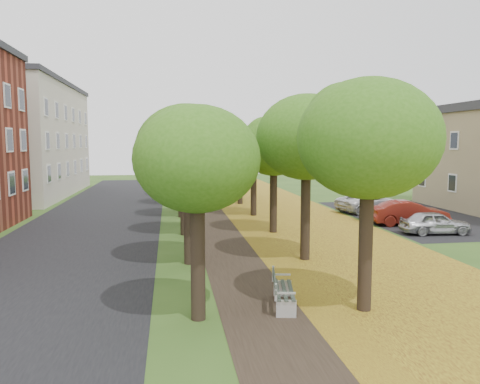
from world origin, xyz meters
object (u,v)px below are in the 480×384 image
object	(u,v)px
car_grey	(396,211)
car_red	(409,213)
car_white	(371,202)
car_silver	(435,223)
bench	(282,290)

from	to	relation	value
car_grey	car_red	bearing A→B (deg)	-169.34
car_grey	car_white	size ratio (longest dim) A/B	0.85
car_silver	car_white	bearing A→B (deg)	4.47
car_red	car_silver	bearing A→B (deg)	-171.12
car_silver	car_white	size ratio (longest dim) A/B	0.73
bench	car_grey	size ratio (longest dim) A/B	0.49
car_silver	car_grey	world-z (taller)	car_silver
bench	car_red	world-z (taller)	car_red
bench	car_grey	distance (m)	17.59
car_grey	bench	bearing A→B (deg)	153.09
car_red	car_grey	xyz separation A→B (m)	(-0.00, 1.67, -0.11)
car_white	car_silver	bearing A→B (deg)	165.97
car_red	bench	bearing A→B (deg)	147.98
bench	car_silver	xyz separation A→B (m)	(10.69, 9.58, 0.12)
car_red	car_white	distance (m)	5.30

